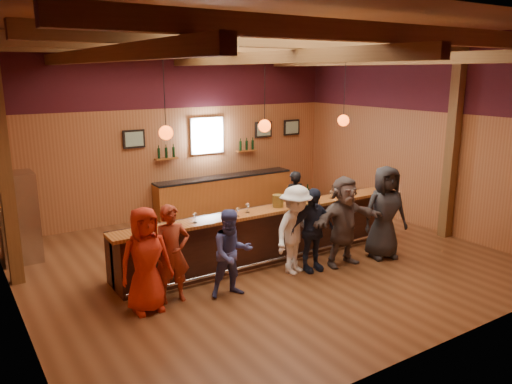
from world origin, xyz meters
TOP-DOWN VIEW (x-y plane):
  - room at (0.00, 0.06)m, footprint 9.04×9.00m
  - bar_counter at (0.02, 0.15)m, footprint 6.30×1.07m
  - back_bar_cabinet at (1.20, 3.72)m, footprint 4.00×0.52m
  - window at (0.80, 3.95)m, footprint 0.95×0.09m
  - framed_pictures at (1.67, 3.94)m, footprint 5.35×0.05m
  - wine_shelves at (0.80, 3.88)m, footprint 3.00×0.18m
  - pendant_lights at (0.00, 0.00)m, footprint 4.24×0.24m
  - stainless_fridge at (-4.10, 2.60)m, footprint 0.70×0.70m
  - customer_orange at (-2.76, -0.81)m, footprint 0.84×0.55m
  - customer_redvest at (-2.28, -0.71)m, footprint 0.64×0.46m
  - customer_denim at (-1.36, -1.07)m, footprint 0.81×0.68m
  - customer_white at (0.13, -0.86)m, footprint 1.23×0.94m
  - customer_navy at (0.46, -0.93)m, footprint 0.98×0.48m
  - customer_brown at (1.16, -1.03)m, footprint 1.67×0.59m
  - customer_dark at (2.14, -1.17)m, footprint 1.07×0.85m
  - bartender at (1.58, 1.11)m, footprint 0.57×0.41m
  - ice_bucket at (0.23, -0.14)m, footprint 0.22×0.22m
  - bottle_a at (0.60, -0.07)m, footprint 0.07×0.07m
  - bottle_b at (1.01, -0.09)m, footprint 0.08×0.08m
  - glass_a at (-2.41, -0.25)m, footprint 0.07×0.07m
  - glass_b at (-2.11, -0.18)m, footprint 0.07×0.07m
  - glass_c at (-1.61, -0.22)m, footprint 0.08×0.08m
  - glass_d at (-0.78, -0.29)m, footprint 0.08×0.08m
  - glass_e at (-0.49, -0.16)m, footprint 0.08×0.08m
  - glass_f at (0.99, -0.25)m, footprint 0.07×0.07m
  - glass_g at (1.57, -0.18)m, footprint 0.07×0.07m
  - glass_h at (1.95, -0.15)m, footprint 0.08×0.08m

SIDE VIEW (x-z plane):
  - back_bar_cabinet at x=1.20m, z-range 0.00..0.95m
  - bar_counter at x=0.02m, z-range -0.03..1.08m
  - bartender at x=1.58m, z-range 0.00..1.47m
  - customer_denim at x=-1.36m, z-range 0.00..1.51m
  - customer_navy at x=0.46m, z-range 0.00..1.61m
  - customer_redvest at x=-2.28m, z-range 0.00..1.64m
  - customer_white at x=0.13m, z-range 0.00..1.68m
  - customer_orange at x=-2.76m, z-range 0.00..1.70m
  - customer_brown at x=1.16m, z-range 0.00..1.78m
  - stainless_fridge at x=-4.10m, z-range 0.00..1.80m
  - customer_dark at x=2.14m, z-range 0.00..1.89m
  - glass_a at x=-2.41m, z-range 1.14..1.31m
  - glass_b at x=-2.11m, z-range 1.15..1.31m
  - glass_g at x=1.57m, z-range 1.15..1.31m
  - glass_f at x=0.99m, z-range 1.15..1.31m
  - ice_bucket at x=0.23m, z-range 1.11..1.35m
  - glass_d at x=-0.78m, z-range 1.15..1.32m
  - bottle_a at x=0.60m, z-range 1.08..1.39m
  - glass_h at x=1.95m, z-range 1.15..1.32m
  - glass_c at x=-1.61m, z-range 1.15..1.34m
  - glass_e at x=-0.49m, z-range 1.15..1.34m
  - bottle_b at x=1.01m, z-range 1.07..1.42m
  - wine_shelves at x=0.80m, z-range 1.47..1.77m
  - window at x=0.80m, z-range 1.57..2.52m
  - framed_pictures at x=1.67m, z-range 1.88..2.33m
  - pendant_lights at x=0.00m, z-range 2.02..3.39m
  - room at x=0.00m, z-range 0.95..5.47m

